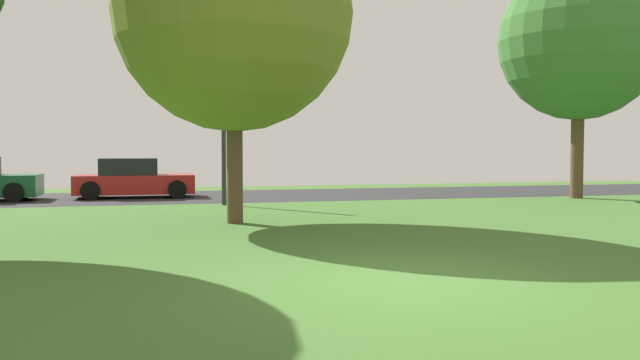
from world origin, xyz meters
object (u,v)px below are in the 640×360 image
at_px(maple_tree_far, 579,41).
at_px(street_lamp_post, 224,132).
at_px(parked_car_red, 133,180).
at_px(oak_tree_right, 234,13).

xyz_separation_m(maple_tree_far, street_lamp_post, (-12.28, 0.25, -3.20)).
bearing_deg(parked_car_red, maple_tree_far, -15.28).
bearing_deg(street_lamp_post, parked_car_red, 125.64).
bearing_deg(street_lamp_post, maple_tree_far, -1.15).
xyz_separation_m(oak_tree_right, maple_tree_far, (12.56, 4.72, 0.62)).
distance_m(oak_tree_right, parked_car_red, 10.09).
relative_size(parked_car_red, street_lamp_post, 0.90).
distance_m(parked_car_red, street_lamp_post, 5.02).
distance_m(maple_tree_far, street_lamp_post, 12.69).
xyz_separation_m(parked_car_red, street_lamp_post, (2.77, -3.86, 1.62)).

